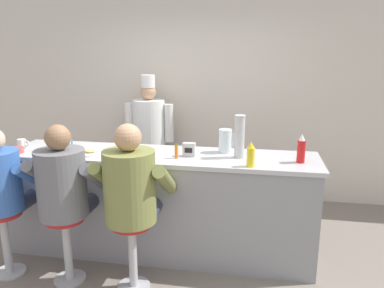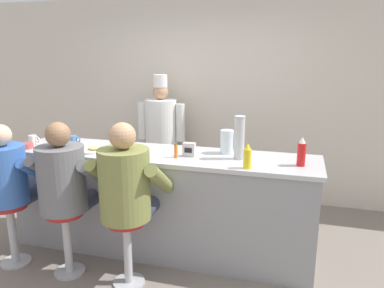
# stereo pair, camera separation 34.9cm
# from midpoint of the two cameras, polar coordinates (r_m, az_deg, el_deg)

# --- Properties ---
(ground_plane) EXTENTS (20.00, 20.00, 0.00)m
(ground_plane) POSITION_cam_midpoint_polar(r_m,az_deg,el_deg) (3.75, -3.68, -18.11)
(ground_plane) COLOR slate
(wall_back) EXTENTS (10.00, 0.06, 2.70)m
(wall_back) POSITION_cam_midpoint_polar(r_m,az_deg,el_deg) (5.16, 3.67, 6.78)
(wall_back) COLOR beige
(wall_back) RESTS_ON ground_plane
(diner_counter) EXTENTS (3.04, 0.69, 1.03)m
(diner_counter) POSITION_cam_midpoint_polar(r_m,az_deg,el_deg) (3.81, -2.03, -8.86)
(diner_counter) COLOR gray
(diner_counter) RESTS_ON ground_plane
(ketchup_bottle_red) EXTENTS (0.07, 0.07, 0.26)m
(ketchup_bottle_red) POSITION_cam_midpoint_polar(r_m,az_deg,el_deg) (3.39, 19.22, -1.24)
(ketchup_bottle_red) COLOR red
(ketchup_bottle_red) RESTS_ON diner_counter
(mustard_bottle_yellow) EXTENTS (0.07, 0.07, 0.22)m
(mustard_bottle_yellow) POSITION_cam_midpoint_polar(r_m,az_deg,el_deg) (3.20, 11.55, -1.94)
(mustard_bottle_yellow) COLOR yellow
(mustard_bottle_yellow) RESTS_ON diner_counter
(hot_sauce_bottle_orange) EXTENTS (0.03, 0.03, 0.14)m
(hot_sauce_bottle_orange) POSITION_cam_midpoint_polar(r_m,az_deg,el_deg) (3.45, 0.41, -1.09)
(hot_sauce_bottle_orange) COLOR orange
(hot_sauce_bottle_orange) RESTS_ON diner_counter
(water_pitcher_clear) EXTENTS (0.15, 0.13, 0.23)m
(water_pitcher_clear) POSITION_cam_midpoint_polar(r_m,az_deg,el_deg) (3.63, 8.10, 0.31)
(water_pitcher_clear) COLOR silver
(water_pitcher_clear) RESTS_ON diner_counter
(breakfast_plate) EXTENTS (0.25, 0.25, 0.05)m
(breakfast_plate) POSITION_cam_midpoint_polar(r_m,az_deg,el_deg) (3.77, -12.25, -0.94)
(breakfast_plate) COLOR white
(breakfast_plate) RESTS_ON diner_counter
(cereal_bowl) EXTENTS (0.15, 0.15, 0.05)m
(cereal_bowl) POSITION_cam_midpoint_polar(r_m,az_deg,el_deg) (4.10, -21.82, -0.26)
(cereal_bowl) COLOR #B24C47
(cereal_bowl) RESTS_ON diner_counter
(coffee_mug_blue) EXTENTS (0.13, 0.08, 0.09)m
(coffee_mug_blue) POSITION_cam_midpoint_polar(r_m,az_deg,el_deg) (4.14, -15.31, 0.61)
(coffee_mug_blue) COLOR #4C7AB2
(coffee_mug_blue) RESTS_ON diner_counter
(coffee_mug_white) EXTENTS (0.13, 0.08, 0.09)m
(coffee_mug_white) POSITION_cam_midpoint_polar(r_m,az_deg,el_deg) (4.25, -20.94, 0.59)
(coffee_mug_white) COLOR white
(coffee_mug_white) RESTS_ON diner_counter
(cup_stack_steel) EXTENTS (0.10, 0.10, 0.40)m
(cup_stack_steel) POSITION_cam_midpoint_polar(r_m,az_deg,el_deg) (3.44, 10.14, 0.93)
(cup_stack_steel) COLOR #B7BABF
(cup_stack_steel) RESTS_ON diner_counter
(napkin_dispenser_chrome) EXTENTS (0.12, 0.07, 0.13)m
(napkin_dispenser_chrome) POSITION_cam_midpoint_polar(r_m,az_deg,el_deg) (3.51, 2.40, -0.87)
(napkin_dispenser_chrome) COLOR silver
(napkin_dispenser_chrome) RESTS_ON diner_counter
(diner_seated_blue) EXTENTS (0.58, 0.57, 1.36)m
(diner_seated_blue) POSITION_cam_midpoint_polar(r_m,az_deg,el_deg) (3.78, -23.88, -4.89)
(diner_seated_blue) COLOR #B2B5BA
(diner_seated_blue) RESTS_ON ground_plane
(diner_seated_grey) EXTENTS (0.62, 0.62, 1.42)m
(diner_seated_grey) POSITION_cam_midpoint_polar(r_m,az_deg,el_deg) (3.43, -16.13, -5.66)
(diner_seated_grey) COLOR #B2B5BA
(diner_seated_grey) RESTS_ON ground_plane
(diner_seated_olive) EXTENTS (0.65, 0.64, 1.44)m
(diner_seated_olive) POSITION_cam_midpoint_polar(r_m,az_deg,el_deg) (3.16, -6.81, -6.64)
(diner_seated_olive) COLOR #B2B5BA
(diner_seated_olive) RESTS_ON ground_plane
(cook_in_whites_near) EXTENTS (0.66, 0.42, 1.70)m
(cook_in_whites_near) POSITION_cam_midpoint_polar(r_m,az_deg,el_deg) (5.05, -2.73, 1.82)
(cook_in_whites_near) COLOR #232328
(cook_in_whites_near) RESTS_ON ground_plane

